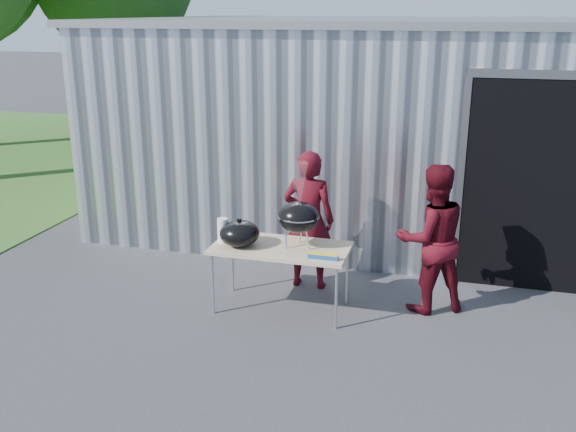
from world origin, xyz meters
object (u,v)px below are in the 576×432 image
(folding_table, at_px, (281,250))
(kettle_grill, at_px, (298,210))
(person_bystander, at_px, (431,239))
(person_cook, at_px, (309,220))

(folding_table, relative_size, kettle_grill, 1.59)
(folding_table, relative_size, person_bystander, 0.90)
(folding_table, bearing_deg, kettle_grill, 12.01)
(person_bystander, bearing_deg, kettle_grill, -11.33)
(folding_table, bearing_deg, person_cook, 78.67)
(person_cook, bearing_deg, person_bystander, 168.69)
(kettle_grill, distance_m, person_bystander, 1.49)
(kettle_grill, relative_size, person_bystander, 0.56)
(kettle_grill, bearing_deg, person_bystander, 16.09)
(kettle_grill, distance_m, person_cook, 0.74)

